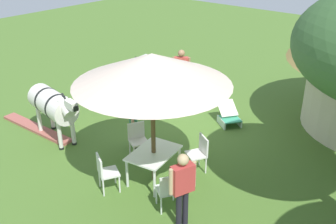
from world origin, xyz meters
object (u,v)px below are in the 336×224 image
guest_behind_table (183,184)px  zebra_by_umbrella (123,78)px  guest_beside_umbrella (134,114)px  standing_watcher (181,69)px  patio_chair_near_hut (199,151)px  zebra_nearest_camera (54,105)px  patio_chair_east_end (138,138)px  patio_chair_near_lawn (105,171)px  patio_dining_table (154,155)px  shade_umbrella (152,69)px  patio_chair_west_end (169,189)px  striped_lounge_chair (229,116)px

guest_behind_table → zebra_by_umbrella: guest_behind_table is taller
guest_beside_umbrella → standing_watcher: 3.56m
patio_chair_near_hut → zebra_nearest_camera: (1.26, -3.89, 0.52)m
patio_chair_east_end → guest_beside_umbrella: size_ratio=0.56×
patio_chair_near_hut → patio_chair_near_lawn: size_ratio=1.00×
patio_dining_table → zebra_nearest_camera: zebra_nearest_camera is taller
shade_umbrella → guest_beside_umbrella: shade_umbrella is taller
patio_chair_east_end → zebra_nearest_camera: (0.80, -2.30, 0.52)m
patio_chair_west_end → zebra_by_umbrella: 5.39m
guest_behind_table → standing_watcher: bearing=-121.4°
patio_chair_near_hut → guest_behind_table: guest_behind_table is taller
guest_behind_table → striped_lounge_chair: bearing=-139.2°
patio_chair_east_end → striped_lounge_chair: 3.15m
patio_dining_table → striped_lounge_chair: bearing=-177.4°
standing_watcher → patio_chair_near_lawn: bearing=75.3°
guest_behind_table → shade_umbrella: bearing=-98.7°
patio_chair_west_end → standing_watcher: size_ratio=0.53×
patio_chair_near_hut → patio_chair_near_lawn: (1.99, -1.12, 0.00)m
patio_chair_near_hut → zebra_nearest_camera: zebra_nearest_camera is taller
patio_chair_near_lawn → zebra_by_umbrella: zebra_by_umbrella is taller
patio_chair_near_lawn → zebra_by_umbrella: (-3.43, -2.91, 0.48)m
guest_beside_umbrella → guest_behind_table: (1.62, 2.83, 0.01)m
shade_umbrella → guest_beside_umbrella: bearing=-120.4°
guest_behind_table → guest_beside_umbrella: bearing=-99.3°
standing_watcher → zebra_by_umbrella: bearing=26.0°
patio_chair_near_lawn → guest_beside_umbrella: bearing=143.4°
patio_dining_table → guest_behind_table: (0.81, 1.45, 0.34)m
patio_chair_near_lawn → zebra_by_umbrella: 4.52m
patio_chair_west_end → striped_lounge_chair: (-4.17, -1.12, -0.27)m
guest_behind_table → striped_lounge_chair: guest_behind_table is taller
patio_chair_east_end → standing_watcher: 3.98m
shade_umbrella → patio_chair_east_end: shade_umbrella is taller
patio_dining_table → striped_lounge_chair: 3.57m
guest_beside_umbrella → zebra_nearest_camera: (1.08, -1.93, 0.07)m
shade_umbrella → patio_chair_near_lawn: size_ratio=3.72×
patio_chair_west_end → zebra_nearest_camera: (-0.35, -4.27, 0.52)m
shade_umbrella → guest_behind_table: size_ratio=2.05×
shade_umbrella → patio_chair_west_end: size_ratio=3.72×
zebra_nearest_camera → patio_chair_east_end: bearing=118.1°
zebra_by_umbrella → standing_watcher: bearing=58.4°
patio_chair_west_end → striped_lounge_chair: 4.32m
guest_behind_table → patio_dining_table: bearing=-98.7°
patio_chair_near_lawn → striped_lounge_chair: 4.57m
shade_umbrella → guest_behind_table: 2.40m
guest_behind_table → zebra_by_umbrella: bearing=-102.9°
guest_beside_umbrella → striped_lounge_chair: (-2.74, 1.22, -0.72)m
patio_chair_near_hut → standing_watcher: 4.46m
patio_chair_near_hut → zebra_by_umbrella: size_ratio=0.38×
shade_umbrella → zebra_nearest_camera: size_ratio=1.47×
patio_chair_west_end → guest_behind_table: bearing=-78.1°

